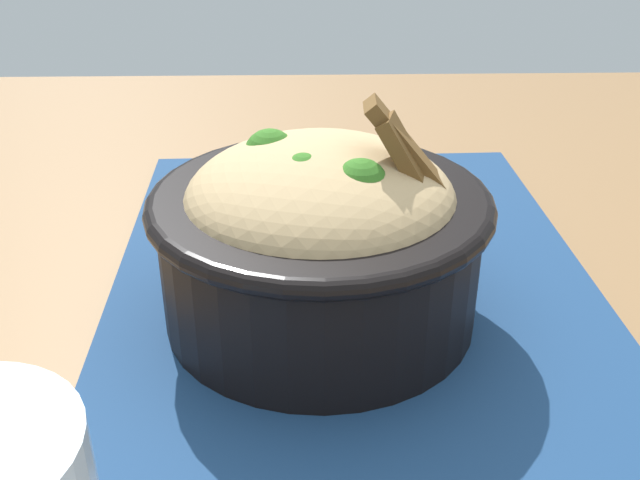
{
  "coord_description": "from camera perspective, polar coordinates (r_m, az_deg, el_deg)",
  "views": [
    {
      "loc": [
        -0.37,
        0.06,
        1.02
      ],
      "look_at": [
        0.01,
        0.05,
        0.82
      ],
      "focal_mm": 41.83,
      "sensor_mm": 36.0,
      "label": 1
    }
  ],
  "objects": [
    {
      "name": "placemat",
      "position": [
        0.47,
        2.75,
        -4.26
      ],
      "size": [
        0.47,
        0.32,
        0.0
      ],
      "primitive_type": "cube",
      "rotation": [
        0.0,
        0.0,
        0.03
      ],
      "color": "navy",
      "rests_on": "table"
    },
    {
      "name": "table",
      "position": [
        0.49,
        5.49,
        -13.14
      ],
      "size": [
        1.06,
        1.0,
        0.76
      ],
      "color": "olive",
      "rests_on": "ground_plane"
    },
    {
      "name": "fork",
      "position": [
        0.53,
        2.91,
        0.4
      ],
      "size": [
        0.04,
        0.12,
        0.0
      ],
      "color": "#BBBBBB",
      "rests_on": "placemat"
    },
    {
      "name": "bowl",
      "position": [
        0.42,
        0.01,
        0.65
      ],
      "size": [
        0.21,
        0.21,
        0.13
      ],
      "color": "black",
      "rests_on": "placemat"
    }
  ]
}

